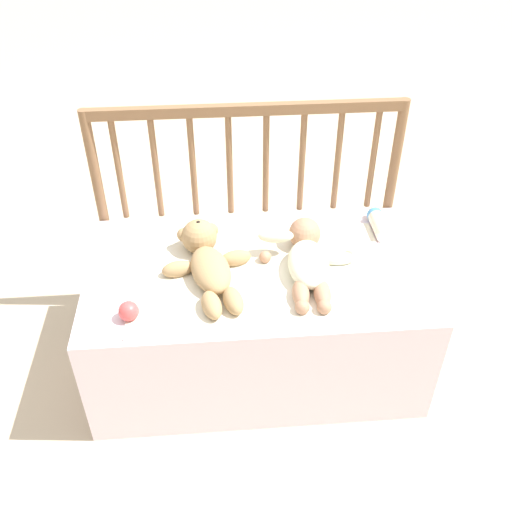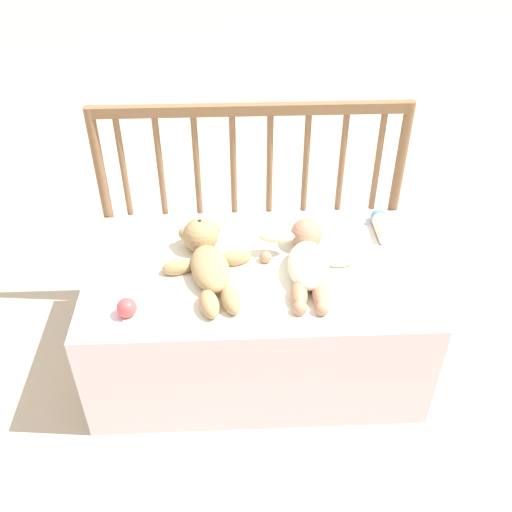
{
  "view_description": "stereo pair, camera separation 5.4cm",
  "coord_description": "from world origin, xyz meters",
  "views": [
    {
      "loc": [
        -0.12,
        -1.43,
        1.59
      ],
      "look_at": [
        0.0,
        -0.01,
        0.48
      ],
      "focal_mm": 40.0,
      "sensor_mm": 36.0,
      "label": 1
    },
    {
      "loc": [
        -0.06,
        -1.44,
        1.59
      ],
      "look_at": [
        0.0,
        -0.01,
        0.48
      ],
      "focal_mm": 40.0,
      "sensor_mm": 36.0,
      "label": 2
    }
  ],
  "objects": [
    {
      "name": "toy_ball",
      "position": [
        -0.39,
        -0.2,
        0.45
      ],
      "size": [
        0.06,
        0.06,
        0.06
      ],
      "color": "#DB4C4C",
      "rests_on": "crib_mattress"
    },
    {
      "name": "teddy_bear",
      "position": [
        -0.15,
        -0.0,
        0.47
      ],
      "size": [
        0.3,
        0.43,
        0.12
      ],
      "color": "tan",
      "rests_on": "crib_mattress"
    },
    {
      "name": "baby",
      "position": [
        0.17,
        -0.02,
        0.47
      ],
      "size": [
        0.32,
        0.41,
        0.11
      ],
      "color": "#EAEACC",
      "rests_on": "crib_mattress"
    },
    {
      "name": "blanket",
      "position": [
        0.01,
        -0.04,
        0.43
      ],
      "size": [
        0.82,
        0.51,
        0.01
      ],
      "color": "silver",
      "rests_on": "crib_mattress"
    },
    {
      "name": "baby_bottle",
      "position": [
        0.45,
        0.18,
        0.45
      ],
      "size": [
        0.06,
        0.17,
        0.06
      ],
      "color": "#F4E5CC",
      "rests_on": "crib_mattress"
    },
    {
      "name": "crib_mattress",
      "position": [
        0.0,
        0.0,
        0.21
      ],
      "size": [
        1.09,
        0.63,
        0.42
      ],
      "color": "silver",
      "rests_on": "ground_plane"
    },
    {
      "name": "crib_rail",
      "position": [
        -0.0,
        0.34,
        0.58
      ],
      "size": [
        1.09,
        0.04,
        0.84
      ],
      "color": "brown",
      "rests_on": "ground_plane"
    },
    {
      "name": "ground_plane",
      "position": [
        0.0,
        0.0,
        0.0
      ],
      "size": [
        12.0,
        12.0,
        0.0
      ],
      "primitive_type": "plane",
      "color": "#C6B293"
    }
  ]
}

